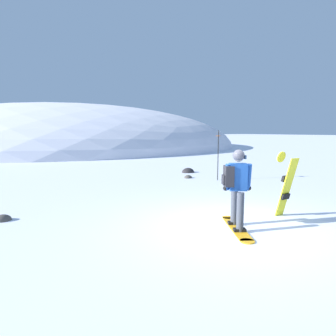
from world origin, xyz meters
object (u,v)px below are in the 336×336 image
object	(u,v)px
snowboarder_main	(236,187)
rock_small	(2,221)
rock_mid	(188,172)
rock_dark	(188,178)
spare_snowboard	(286,184)
piste_marker_near	(218,152)

from	to	relation	value
snowboarder_main	rock_small	xyz separation A→B (m)	(-4.34, 3.21, -0.92)
rock_small	rock_mid	bearing A→B (deg)	28.70
snowboarder_main	rock_dark	size ratio (longest dim) A/B	4.48
snowboarder_main	rock_small	size ratio (longest dim) A/B	4.16
spare_snowboard	rock_mid	size ratio (longest dim) A/B	2.42
piste_marker_near	spare_snowboard	bearing A→B (deg)	-112.84
snowboarder_main	piste_marker_near	size ratio (longest dim) A/B	0.79
snowboarder_main	rock_dark	distance (m)	7.08
piste_marker_near	snowboarder_main	bearing A→B (deg)	-126.42
snowboarder_main	rock_small	distance (m)	5.48
snowboarder_main	spare_snowboard	xyz separation A→B (m)	(1.67, 0.05, -0.10)
snowboarder_main	rock_mid	bearing A→B (deg)	62.42
spare_snowboard	rock_small	xyz separation A→B (m)	(-6.01, 3.16, -0.82)
snowboarder_main	piste_marker_near	distance (m)	6.46
spare_snowboard	rock_dark	size ratio (longest dim) A/B	4.21
snowboarder_main	rock_mid	xyz separation A→B (m)	(4.09, 7.83, -0.92)
snowboarder_main	piste_marker_near	world-z (taller)	piste_marker_near
spare_snowboard	rock_dark	xyz separation A→B (m)	(1.40, 6.26, -0.82)
piste_marker_near	rock_dark	distance (m)	1.83
spare_snowboard	piste_marker_near	distance (m)	5.59
rock_mid	rock_small	bearing A→B (deg)	-151.30
spare_snowboard	rock_mid	distance (m)	8.18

